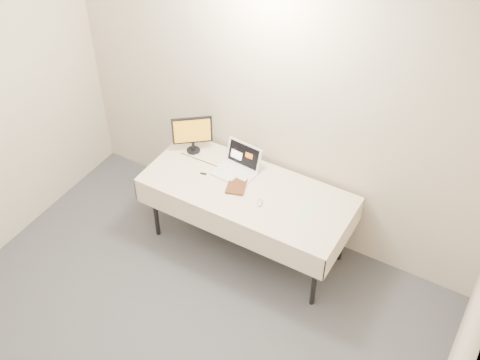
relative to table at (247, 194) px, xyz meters
The scene contains 9 objects.
back_wall 0.81m from the table, 90.00° to the left, with size 4.00×0.10×2.70m, color beige.
table is the anchor object (origin of this frame).
laptop 0.28m from the table, 139.24° to the left, with size 0.38×0.34×0.24m.
monitor 0.78m from the table, 163.86° to the left, with size 0.30×0.25×0.38m.
book 0.25m from the table, 163.18° to the right, with size 0.16×0.02×0.22m, color brown.
alarm_clock 0.36m from the table, 126.22° to the left, with size 0.12×0.07×0.05m.
clicker 0.22m from the table, 29.87° to the right, with size 0.05×0.10×0.02m, color #B2B2B5.
paper_form 0.58m from the table, ahead, with size 0.10×0.25×0.00m, color #BFE3B5.
usb_dongle 0.44m from the table, behind, with size 0.06×0.02×0.01m, color black.
Camera 1 is at (1.88, -1.32, 4.29)m, focal length 45.00 mm.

